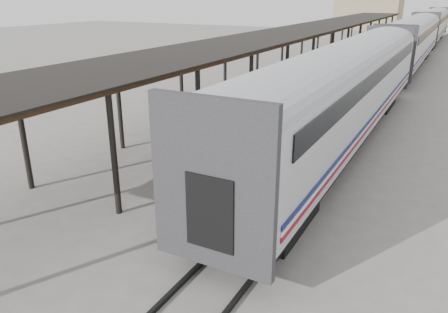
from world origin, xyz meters
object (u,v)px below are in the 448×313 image
luggage_tug (272,95)px  pedestrian (261,91)px  porter (189,176)px  baggage_cart (197,199)px

luggage_tug → pedestrian: 0.83m
luggage_tug → porter: (3.89, -15.89, 1.13)m
luggage_tug → porter: porter is taller
pedestrian → luggage_tug: bearing=-115.3°
baggage_cart → porter: size_ratio=1.45×
luggage_tug → pedestrian: bearing=-135.0°
porter → luggage_tug: bearing=4.1°
baggage_cart → luggage_tug: bearing=101.6°
luggage_tug → baggage_cart: bearing=-80.9°
luggage_tug → porter: 16.40m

